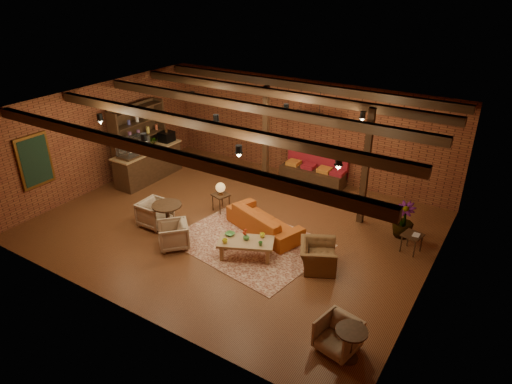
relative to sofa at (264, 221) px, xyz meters
The scene contains 29 objects.
floor 0.93m from the sofa, behind, with size 10.00×10.00×0.00m, color #401F10.
ceiling 3.00m from the sofa, behind, with size 10.00×8.00×0.02m, color black.
wall_back 4.17m from the sofa, 102.47° to the left, with size 10.00×0.02×3.20m, color brown.
wall_front 4.40m from the sofa, 101.76° to the right, with size 10.00×0.02×3.20m, color brown.
wall_left 6.00m from the sofa, behind, with size 0.02×8.00×3.20m, color brown.
wall_right 4.34m from the sofa, ahead, with size 0.02×8.00×3.20m, color brown.
ceiling_beams 2.89m from the sofa, behind, with size 9.80×6.40×0.22m, color black, non-canonical shape.
ceiling_pipe 3.05m from the sofa, 120.12° to the left, with size 0.12×0.12×9.60m, color black.
post_left 3.15m from the sofa, 120.46° to the left, with size 0.16×0.16×3.20m, color black.
post_right 2.99m from the sofa, 44.04° to the left, with size 0.16×0.16×3.20m, color black.
service_counter 5.06m from the sofa, 169.95° to the left, with size 0.80×2.50×1.60m, color black, non-canonical shape.
plant_counter 5.06m from the sofa, 167.48° to the left, with size 0.35×0.39×0.30m, color #337F33.
shelving_hutch 5.52m from the sofa, 169.65° to the left, with size 0.52×2.00×2.40m, color black, non-canonical shape.
chalkboard_menu 6.40m from the sofa, 157.29° to the right, with size 0.08×0.96×1.46m, color black.
banquette 3.44m from the sofa, 94.30° to the left, with size 2.10×0.70×1.00m, color maroon, non-canonical shape.
service_sign 3.61m from the sofa, 94.95° to the left, with size 0.86×0.06×0.30m, color red.
ceiling_spotlights 2.68m from the sofa, behind, with size 6.40×4.40×0.28m, color black, non-canonical shape.
rug 0.73m from the sofa, 93.26° to the right, with size 3.55×2.72×0.01m, color maroon.
sofa is the anchor object (origin of this frame).
coffee_table 1.25m from the sofa, 80.08° to the right, with size 1.47×1.15×0.70m.
side_table_lamp 1.73m from the sofa, 168.06° to the left, with size 0.52×0.52×0.87m.
round_table_left 2.54m from the sofa, 148.40° to the right, with size 0.77×0.77×0.80m.
armchair_a 2.96m from the sofa, 154.71° to the right, with size 0.75×0.71×0.78m, color #C4B698.
armchair_b 2.38m from the sofa, 130.57° to the right, with size 0.71×0.67×0.73m, color #C4B698.
armchair_right 2.00m from the sofa, 20.48° to the right, with size 0.94×0.61×0.82m, color brown.
side_table_book 3.70m from the sofa, 17.50° to the left, with size 0.52×0.52×0.51m.
round_table_right 4.60m from the sofa, 39.64° to the right, with size 0.57×0.57×0.66m.
armchair_far 4.32m from the sofa, 40.91° to the right, with size 0.69×0.65×0.71m, color #C4B698.
plant_tall 3.74m from the sofa, 28.71° to the left, with size 1.62×1.62×2.90m, color #4C7F4C.
Camera 1 is at (6.19, -8.77, 6.29)m, focal length 32.00 mm.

